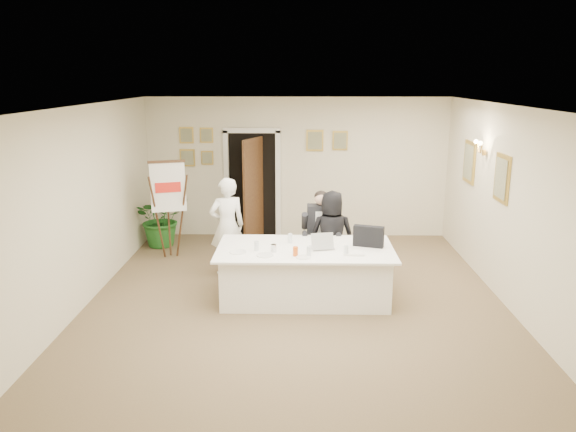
{
  "coord_description": "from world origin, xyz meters",
  "views": [
    {
      "loc": [
        0.04,
        -7.67,
        3.18
      ],
      "look_at": [
        -0.13,
        0.6,
        1.12
      ],
      "focal_mm": 35.0,
      "sensor_mm": 36.0,
      "label": 1
    }
  ],
  "objects_px": {
    "potted_palm": "(162,218)",
    "oj_glass": "(295,251)",
    "steel_jug": "(274,248)",
    "seated_man": "(321,233)",
    "laptop_bag": "(369,236)",
    "laptop": "(322,239)",
    "standing_man": "(227,226)",
    "standing_woman": "(332,236)",
    "paper_stack": "(354,253)",
    "flip_chart": "(169,214)",
    "conference_table": "(305,273)"
  },
  "relations": [
    {
      "from": "paper_stack",
      "to": "conference_table",
      "type": "bearing_deg",
      "value": 157.15
    },
    {
      "from": "laptop",
      "to": "paper_stack",
      "type": "bearing_deg",
      "value": -45.75
    },
    {
      "from": "laptop",
      "to": "steel_jug",
      "type": "distance_m",
      "value": 0.72
    },
    {
      "from": "standing_man",
      "to": "flip_chart",
      "type": "bearing_deg",
      "value": -56.83
    },
    {
      "from": "laptop",
      "to": "potted_palm",
      "type": "bearing_deg",
      "value": 125.7
    },
    {
      "from": "seated_man",
      "to": "flip_chart",
      "type": "distance_m",
      "value": 2.79
    },
    {
      "from": "oj_glass",
      "to": "standing_woman",
      "type": "bearing_deg",
      "value": 64.32
    },
    {
      "from": "steel_jug",
      "to": "standing_woman",
      "type": "bearing_deg",
      "value": 48.88
    },
    {
      "from": "paper_stack",
      "to": "steel_jug",
      "type": "distance_m",
      "value": 1.13
    },
    {
      "from": "flip_chart",
      "to": "standing_man",
      "type": "relative_size",
      "value": 1.08
    },
    {
      "from": "laptop",
      "to": "laptop_bag",
      "type": "distance_m",
      "value": 0.68
    },
    {
      "from": "standing_man",
      "to": "steel_jug",
      "type": "bearing_deg",
      "value": 100.96
    },
    {
      "from": "conference_table",
      "to": "laptop_bag",
      "type": "xyz_separation_m",
      "value": [
        0.92,
        0.09,
        0.54
      ]
    },
    {
      "from": "potted_palm",
      "to": "steel_jug",
      "type": "xyz_separation_m",
      "value": [
        2.27,
        -2.81,
        0.27
      ]
    },
    {
      "from": "standing_man",
      "to": "steel_jug",
      "type": "distance_m",
      "value": 1.51
    },
    {
      "from": "standing_man",
      "to": "standing_woman",
      "type": "distance_m",
      "value": 1.72
    },
    {
      "from": "paper_stack",
      "to": "steel_jug",
      "type": "relative_size",
      "value": 2.64
    },
    {
      "from": "standing_man",
      "to": "laptop",
      "type": "bearing_deg",
      "value": 122.79
    },
    {
      "from": "laptop",
      "to": "paper_stack",
      "type": "height_order",
      "value": "laptop"
    },
    {
      "from": "conference_table",
      "to": "flip_chart",
      "type": "height_order",
      "value": "flip_chart"
    },
    {
      "from": "standing_man",
      "to": "oj_glass",
      "type": "relative_size",
      "value": 12.4
    },
    {
      "from": "laptop",
      "to": "paper_stack",
      "type": "distance_m",
      "value": 0.53
    },
    {
      "from": "laptop_bag",
      "to": "steel_jug",
      "type": "xyz_separation_m",
      "value": [
        -1.37,
        -0.29,
        -0.1
      ]
    },
    {
      "from": "oj_glass",
      "to": "laptop",
      "type": "bearing_deg",
      "value": 44.46
    },
    {
      "from": "seated_man",
      "to": "potted_palm",
      "type": "xyz_separation_m",
      "value": [
        -2.98,
        1.56,
        -0.15
      ]
    },
    {
      "from": "potted_palm",
      "to": "oj_glass",
      "type": "height_order",
      "value": "potted_palm"
    },
    {
      "from": "standing_man",
      "to": "laptop",
      "type": "distance_m",
      "value": 1.85
    },
    {
      "from": "laptop_bag",
      "to": "oj_glass",
      "type": "height_order",
      "value": "laptop_bag"
    },
    {
      "from": "conference_table",
      "to": "paper_stack",
      "type": "relative_size",
      "value": 8.76
    },
    {
      "from": "laptop",
      "to": "oj_glass",
      "type": "relative_size",
      "value": 2.67
    },
    {
      "from": "conference_table",
      "to": "standing_woman",
      "type": "xyz_separation_m",
      "value": [
        0.43,
        0.81,
        0.33
      ]
    },
    {
      "from": "oj_glass",
      "to": "steel_jug",
      "type": "height_order",
      "value": "oj_glass"
    },
    {
      "from": "laptop",
      "to": "paper_stack",
      "type": "xyz_separation_m",
      "value": [
        0.43,
        -0.28,
        -0.12
      ]
    },
    {
      "from": "potted_palm",
      "to": "oj_glass",
      "type": "distance_m",
      "value": 3.96
    },
    {
      "from": "seated_man",
      "to": "laptop_bag",
      "type": "distance_m",
      "value": 1.18
    },
    {
      "from": "oj_glass",
      "to": "flip_chart",
      "type": "bearing_deg",
      "value": 135.28
    },
    {
      "from": "seated_man",
      "to": "standing_woman",
      "type": "relative_size",
      "value": 0.97
    },
    {
      "from": "oj_glass",
      "to": "potted_palm",
      "type": "bearing_deg",
      "value": 130.86
    },
    {
      "from": "seated_man",
      "to": "standing_man",
      "type": "distance_m",
      "value": 1.53
    },
    {
      "from": "oj_glass",
      "to": "paper_stack",
      "type": "bearing_deg",
      "value": 6.52
    },
    {
      "from": "paper_stack",
      "to": "oj_glass",
      "type": "distance_m",
      "value": 0.82
    },
    {
      "from": "steel_jug",
      "to": "conference_table",
      "type": "bearing_deg",
      "value": 24.22
    },
    {
      "from": "laptop",
      "to": "oj_glass",
      "type": "bearing_deg",
      "value": -148.45
    },
    {
      "from": "flip_chart",
      "to": "potted_palm",
      "type": "height_order",
      "value": "flip_chart"
    },
    {
      "from": "seated_man",
      "to": "standing_woman",
      "type": "xyz_separation_m",
      "value": [
        0.17,
        -0.24,
        0.02
      ]
    },
    {
      "from": "oj_glass",
      "to": "laptop_bag",
      "type": "bearing_deg",
      "value": 23.81
    },
    {
      "from": "seated_man",
      "to": "oj_glass",
      "type": "height_order",
      "value": "seated_man"
    },
    {
      "from": "conference_table",
      "to": "standing_man",
      "type": "height_order",
      "value": "standing_man"
    },
    {
      "from": "standing_man",
      "to": "potted_palm",
      "type": "xyz_separation_m",
      "value": [
        -1.46,
        1.54,
        -0.25
      ]
    },
    {
      "from": "standing_man",
      "to": "standing_woman",
      "type": "xyz_separation_m",
      "value": [
        1.69,
        -0.26,
        -0.08
      ]
    }
  ]
}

